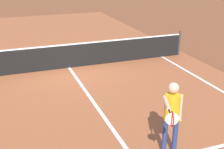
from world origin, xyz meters
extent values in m
plane|color=brown|center=(0.00, 0.00, 0.00)|extent=(60.00, 60.00, 0.00)
cube|color=#9E5433|center=(0.00, 0.00, 0.00)|extent=(10.62, 24.40, 0.00)
cube|color=white|center=(0.00, -3.20, 0.00)|extent=(0.10, 6.40, 0.01)
cylinder|color=#33383D|center=(4.92, 0.00, 0.54)|extent=(0.09, 0.09, 1.07)
cube|color=black|center=(0.00, 0.00, 0.46)|extent=(9.83, 0.02, 0.91)
cube|color=white|center=(0.00, 0.00, 0.94)|extent=(9.83, 0.03, 0.05)
cylinder|color=navy|center=(0.92, -6.23, 0.41)|extent=(0.11, 0.11, 0.82)
cylinder|color=navy|center=(0.72, -6.16, 0.41)|extent=(0.11, 0.11, 0.82)
cylinder|color=gold|center=(0.82, -6.20, 1.11)|extent=(0.32, 0.32, 0.58)
sphere|color=beige|center=(0.82, -6.20, 1.55)|extent=(0.23, 0.23, 0.23)
cylinder|color=beige|center=(0.98, -6.26, 1.12)|extent=(0.08, 0.08, 0.56)
cylinder|color=beige|center=(0.56, -6.39, 1.34)|extent=(0.28, 0.55, 0.08)
cylinder|color=black|center=(0.42, -6.76, 1.34)|extent=(0.11, 0.22, 0.03)
torus|color=red|center=(0.33, -6.98, 1.34)|extent=(0.12, 0.27, 0.28)
cylinder|color=silver|center=(0.33, -6.98, 1.34)|extent=(0.23, 0.09, 0.25)
sphere|color=#CCE033|center=(1.80, -5.12, 0.03)|extent=(0.07, 0.07, 0.07)
camera|label=1|loc=(-2.29, -11.01, 3.98)|focal=48.49mm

